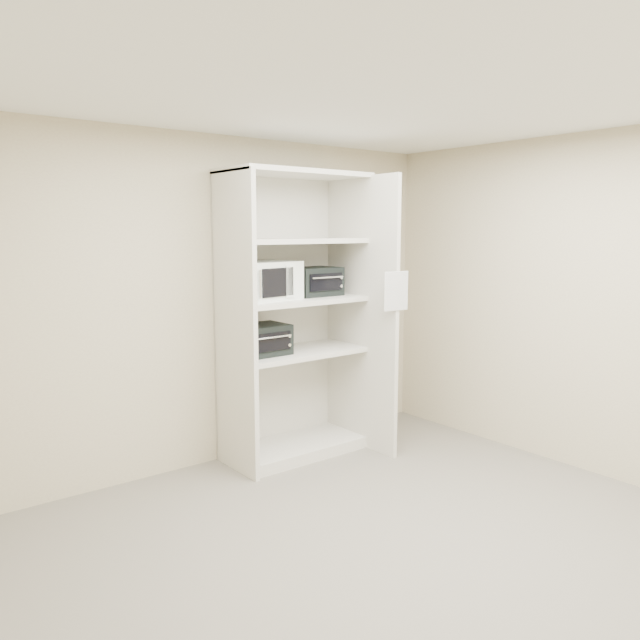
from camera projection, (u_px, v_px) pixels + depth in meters
floor at (379, 554)px, 3.76m from camera, size 4.50×4.00×0.01m
ceiling at (386, 89)px, 3.38m from camera, size 4.50×4.00×0.01m
wall_back at (213, 302)px, 5.12m from camera, size 4.50×0.02×2.70m
wall_right at (587, 305)px, 4.95m from camera, size 0.02×4.00×2.70m
shelving_unit at (299, 325)px, 5.33m from camera, size 1.24×0.92×2.42m
microwave at (264, 281)px, 5.11m from camera, size 0.58×0.47×0.32m
toaster_oven_upper at (314, 281)px, 5.44m from camera, size 0.44×0.33×0.25m
toaster_oven_lower at (260, 340)px, 5.13m from camera, size 0.45×0.34×0.25m
paper_sign at (396, 291)px, 5.12m from camera, size 0.25×0.02×0.32m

